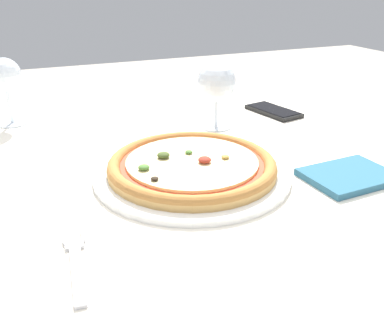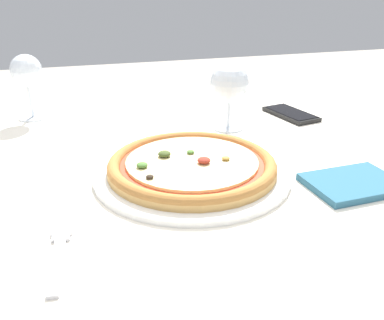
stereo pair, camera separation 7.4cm
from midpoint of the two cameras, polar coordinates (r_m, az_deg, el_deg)
name	(u,v)px [view 2 (the right image)]	position (r m, az deg, el deg)	size (l,w,h in m)	color
dining_table	(173,215)	(0.81, 0.02, -7.47)	(1.14, 1.06, 0.75)	brown
pizza_plate	(192,167)	(0.74, 2.84, -1.00)	(0.34, 0.34, 0.04)	white
fork	(59,250)	(0.57, -13.73, -11.69)	(0.04, 0.17, 0.00)	silver
wine_glass_far_left	(229,84)	(0.96, 7.26, 9.94)	(0.09, 0.09, 0.15)	silver
wine_glass_far_right	(26,73)	(1.08, -19.40, 10.91)	(0.07, 0.07, 0.16)	silver
cell_phone	(291,114)	(1.11, 14.93, 5.93)	(0.10, 0.15, 0.01)	black
napkin_folded	(353,183)	(0.77, 23.29, -2.96)	(0.15, 0.12, 0.01)	#2D607A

